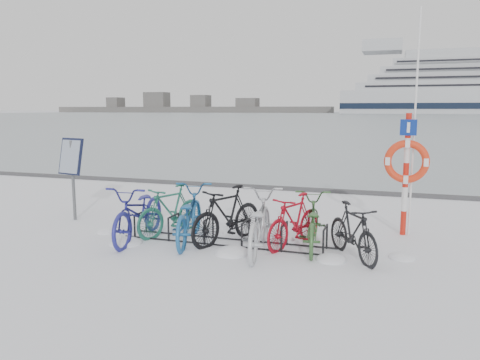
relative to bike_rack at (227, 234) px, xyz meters
name	(u,v)px	position (x,y,z in m)	size (l,w,h in m)	color
ground	(227,243)	(0.00, 0.00, -0.18)	(900.00, 900.00, 0.00)	white
ice_sheet	(385,116)	(0.00, 155.00, -0.17)	(400.00, 298.00, 0.02)	#A2AFB7
quay_edge	(292,189)	(0.00, 5.90, -0.13)	(400.00, 0.25, 0.10)	#3F3F42
bike_rack	(227,234)	(0.00, 0.00, 0.00)	(4.00, 0.48, 0.46)	black
info_board	(71,161)	(-3.85, 0.65, 1.13)	(0.64, 0.34, 1.82)	#595B5E
lifebuoy_station	(407,162)	(3.10, 1.58, 1.27)	(0.83, 0.23, 4.32)	red
shoreline	(183,108)	(-122.02, 260.00, 2.61)	(180.00, 12.00, 9.50)	#4C4C4C
bike_0	(139,210)	(-1.67, -0.24, 0.38)	(0.74, 2.12, 1.11)	navy
bike_1	(171,209)	(-1.27, 0.28, 0.33)	(0.48, 1.69, 1.01)	#206551
bike_2	(188,213)	(-0.73, -0.08, 0.35)	(0.71, 2.03, 1.07)	#1D5A95
bike_3	(227,213)	(-0.03, 0.11, 0.36)	(0.51, 1.80, 1.08)	black
bike_4	(259,221)	(0.69, -0.29, 0.36)	(0.72, 2.07, 1.08)	#B7BABF
bike_5	(294,219)	(1.21, 0.23, 0.31)	(0.46, 1.63, 0.98)	#A50C1B
bike_6	(312,221)	(1.53, 0.22, 0.31)	(0.65, 1.87, 0.98)	#335D2D
bike_7	(353,230)	(2.27, -0.13, 0.29)	(0.45, 1.58, 0.95)	black
snow_drifts	(227,246)	(0.07, -0.19, -0.18)	(6.06, 1.82, 0.22)	white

